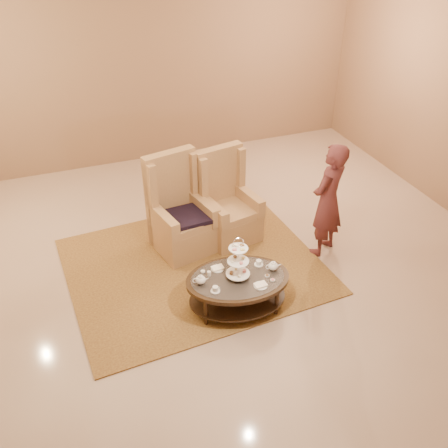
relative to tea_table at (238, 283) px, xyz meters
name	(u,v)px	position (x,y,z in m)	size (l,w,h in m)	color
ground	(222,286)	(-0.04, 0.42, -0.38)	(8.00, 8.00, 0.00)	tan
ceiling	(222,286)	(-0.04, 0.42, -0.38)	(8.00, 8.00, 0.02)	white
wall_back	(141,65)	(-0.04, 4.42, 1.37)	(8.00, 0.04, 3.50)	#8F6B4E
rug	(194,266)	(-0.26, 0.94, -0.37)	(3.43, 2.92, 0.02)	olive
tea_table	(238,283)	(0.00, 0.00, 0.00)	(1.35, 1.03, 1.03)	black
armchair_left	(180,218)	(-0.28, 1.47, 0.09)	(0.89, 0.91, 1.38)	tan
armchair_right	(226,209)	(0.43, 1.50, 0.07)	(0.84, 0.86, 1.33)	tan
person	(328,201)	(1.55, 0.66, 0.44)	(0.71, 0.63, 1.63)	#552425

